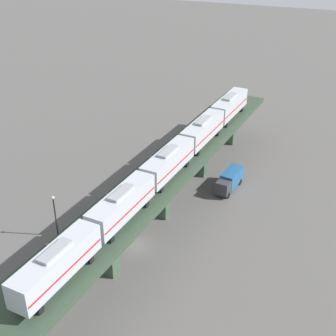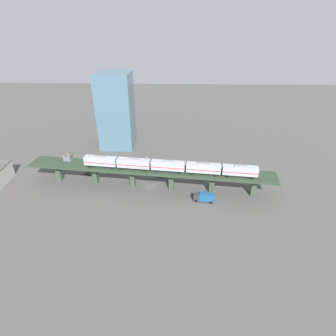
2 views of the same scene
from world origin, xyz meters
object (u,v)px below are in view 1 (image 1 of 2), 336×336
street_car_blue (143,172)px  delivery_truck (230,180)px  subway_train (168,162)px  street_lamp (55,213)px  street_car_black (101,212)px

street_car_blue → delivery_truck: size_ratio=0.62×
subway_train → street_lamp: bearing=33.5°
subway_train → street_car_black: 14.45m
delivery_truck → street_lamp: size_ratio=1.07×
street_car_black → delivery_truck: bearing=-136.9°
street_car_blue → street_lamp: size_ratio=0.67×
street_car_blue → delivery_truck: delivery_truck is taller
subway_train → delivery_truck: (-6.37, -13.03, -8.88)m
subway_train → street_lamp: size_ratio=8.98×
subway_train → delivery_truck: 17.01m
street_lamp → subway_train: bearing=-146.5°
delivery_truck → street_lamp: (20.40, 22.32, 2.35)m
street_car_black → delivery_truck: 22.96m
delivery_truck → street_car_blue: bearing=4.8°
subway_train → delivery_truck: size_ratio=8.36×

